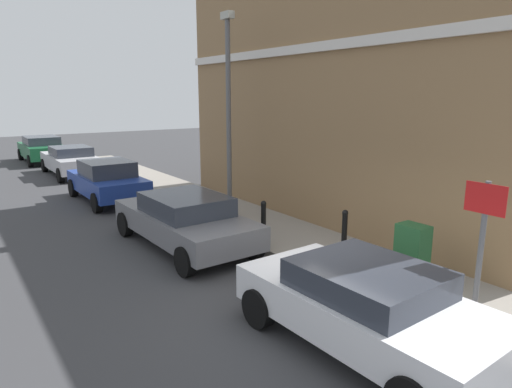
{
  "coord_description": "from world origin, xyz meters",
  "views": [
    {
      "loc": [
        -4.95,
        -5.43,
        3.63
      ],
      "look_at": [
        1.38,
        3.56,
        1.2
      ],
      "focal_mm": 31.42,
      "sensor_mm": 36.0,
      "label": 1
    }
  ],
  "objects_px": {
    "car_blue": "(107,180)",
    "lamppost": "(229,107)",
    "car_grey": "(185,219)",
    "bollard_near_cabinet": "(344,231)",
    "car_green": "(42,148)",
    "car_white": "(366,304)",
    "car_silver": "(71,160)",
    "street_sign": "(482,235)",
    "bollard_far_kerb": "(263,220)",
    "utility_cabinet": "(412,257)"
  },
  "relations": [
    {
      "from": "utility_cabinet",
      "to": "lamppost",
      "type": "xyz_separation_m",
      "value": [
        -0.07,
        6.32,
        2.62
      ]
    },
    {
      "from": "bollard_near_cabinet",
      "to": "lamppost",
      "type": "xyz_separation_m",
      "value": [
        -0.17,
        4.51,
        2.6
      ]
    },
    {
      "from": "car_blue",
      "to": "bollard_far_kerb",
      "type": "xyz_separation_m",
      "value": [
        1.5,
        -7.17,
        -0.03
      ]
    },
    {
      "from": "lamppost",
      "to": "car_white",
      "type": "bearing_deg",
      "value": -106.64
    },
    {
      "from": "bollard_far_kerb",
      "to": "street_sign",
      "type": "distance_m",
      "value": 5.24
    },
    {
      "from": "car_grey",
      "to": "bollard_far_kerb",
      "type": "distance_m",
      "value": 1.91
    },
    {
      "from": "car_blue",
      "to": "utility_cabinet",
      "type": "relative_size",
      "value": 3.47
    },
    {
      "from": "street_sign",
      "to": "car_white",
      "type": "bearing_deg",
      "value": 152.42
    },
    {
      "from": "car_silver",
      "to": "street_sign",
      "type": "distance_m",
      "value": 18.52
    },
    {
      "from": "car_silver",
      "to": "street_sign",
      "type": "bearing_deg",
      "value": -175.55
    },
    {
      "from": "car_white",
      "to": "bollard_near_cabinet",
      "type": "xyz_separation_m",
      "value": [
        2.31,
        2.64,
        0.01
      ]
    },
    {
      "from": "car_silver",
      "to": "bollard_near_cabinet",
      "type": "xyz_separation_m",
      "value": [
        2.24,
        -15.02,
        -0.0
      ]
    },
    {
      "from": "bollard_far_kerb",
      "to": "lamppost",
      "type": "height_order",
      "value": "lamppost"
    },
    {
      "from": "car_blue",
      "to": "car_silver",
      "type": "bearing_deg",
      "value": -2.5
    },
    {
      "from": "car_blue",
      "to": "street_sign",
      "type": "distance_m",
      "value": 12.46
    },
    {
      "from": "car_grey",
      "to": "car_blue",
      "type": "distance_m",
      "value": 5.95
    },
    {
      "from": "bollard_far_kerb",
      "to": "street_sign",
      "type": "relative_size",
      "value": 0.45
    },
    {
      "from": "car_silver",
      "to": "street_sign",
      "type": "relative_size",
      "value": 1.95
    },
    {
      "from": "car_green",
      "to": "bollard_far_kerb",
      "type": "height_order",
      "value": "car_green"
    },
    {
      "from": "utility_cabinet",
      "to": "bollard_near_cabinet",
      "type": "relative_size",
      "value": 1.11
    },
    {
      "from": "car_white",
      "to": "car_green",
      "type": "relative_size",
      "value": 0.91
    },
    {
      "from": "car_grey",
      "to": "utility_cabinet",
      "type": "bearing_deg",
      "value": -155.18
    },
    {
      "from": "car_blue",
      "to": "street_sign",
      "type": "relative_size",
      "value": 1.73
    },
    {
      "from": "car_green",
      "to": "bollard_near_cabinet",
      "type": "bearing_deg",
      "value": -172.81
    },
    {
      "from": "car_grey",
      "to": "car_silver",
      "type": "xyz_separation_m",
      "value": [
        0.19,
        12.08,
        0.01
      ]
    },
    {
      "from": "street_sign",
      "to": "car_grey",
      "type": "bearing_deg",
      "value": 104.35
    },
    {
      "from": "utility_cabinet",
      "to": "bollard_far_kerb",
      "type": "height_order",
      "value": "utility_cabinet"
    },
    {
      "from": "bollard_near_cabinet",
      "to": "lamppost",
      "type": "distance_m",
      "value": 5.2
    },
    {
      "from": "car_white",
      "to": "car_silver",
      "type": "height_order",
      "value": "car_silver"
    },
    {
      "from": "car_blue",
      "to": "bollard_far_kerb",
      "type": "relative_size",
      "value": 3.84
    },
    {
      "from": "car_grey",
      "to": "car_green",
      "type": "bearing_deg",
      "value": -1.03
    },
    {
      "from": "car_blue",
      "to": "bollard_near_cabinet",
      "type": "distance_m",
      "value": 9.22
    },
    {
      "from": "car_blue",
      "to": "car_green",
      "type": "xyz_separation_m",
      "value": [
        -0.07,
        11.41,
        0.02
      ]
    },
    {
      "from": "car_white",
      "to": "car_blue",
      "type": "bearing_deg",
      "value": -0.95
    },
    {
      "from": "utility_cabinet",
      "to": "street_sign",
      "type": "distance_m",
      "value": 2.02
    },
    {
      "from": "car_grey",
      "to": "bollard_near_cabinet",
      "type": "relative_size",
      "value": 4.34
    },
    {
      "from": "car_white",
      "to": "car_grey",
      "type": "relative_size",
      "value": 0.88
    },
    {
      "from": "car_blue",
      "to": "lamppost",
      "type": "relative_size",
      "value": 0.7
    },
    {
      "from": "car_silver",
      "to": "bollard_near_cabinet",
      "type": "relative_size",
      "value": 4.33
    },
    {
      "from": "street_sign",
      "to": "bollard_far_kerb",
      "type": "bearing_deg",
      "value": 91.68
    },
    {
      "from": "car_grey",
      "to": "lamppost",
      "type": "bearing_deg",
      "value": -56.58
    },
    {
      "from": "car_grey",
      "to": "street_sign",
      "type": "xyz_separation_m",
      "value": [
        1.63,
        -6.37,
        0.96
      ]
    },
    {
      "from": "car_silver",
      "to": "utility_cabinet",
      "type": "relative_size",
      "value": 3.91
    },
    {
      "from": "car_grey",
      "to": "car_silver",
      "type": "bearing_deg",
      "value": -2.25
    },
    {
      "from": "car_green",
      "to": "utility_cabinet",
      "type": "bearing_deg",
      "value": -173.64
    },
    {
      "from": "car_silver",
      "to": "car_green",
      "type": "distance_m",
      "value": 5.29
    },
    {
      "from": "car_white",
      "to": "lamppost",
      "type": "bearing_deg",
      "value": -18.33
    },
    {
      "from": "bollard_far_kerb",
      "to": "lamppost",
      "type": "relative_size",
      "value": 0.18
    },
    {
      "from": "car_blue",
      "to": "bollard_near_cabinet",
      "type": "height_order",
      "value": "car_blue"
    },
    {
      "from": "car_grey",
      "to": "car_green",
      "type": "xyz_separation_m",
      "value": [
        -0.09,
        17.36,
        0.06
      ]
    }
  ]
}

